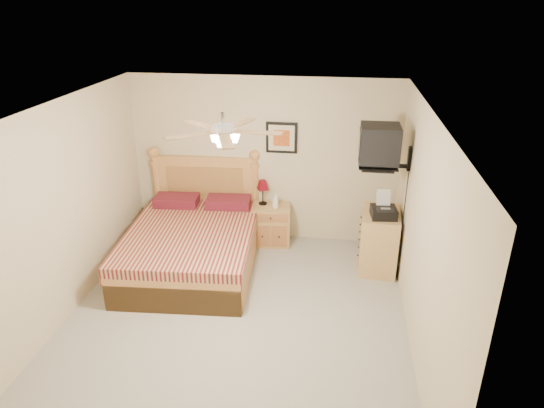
{
  "coord_description": "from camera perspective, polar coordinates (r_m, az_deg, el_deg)",
  "views": [
    {
      "loc": [
        1.08,
        -4.58,
        3.58
      ],
      "look_at": [
        0.32,
        0.9,
        1.14
      ],
      "focal_mm": 32.0,
      "sensor_mm": 36.0,
      "label": 1
    }
  ],
  "objects": [
    {
      "name": "table_lamp",
      "position": [
        7.29,
        -1.09,
        1.41
      ],
      "size": [
        0.26,
        0.26,
        0.39
      ],
      "primitive_type": null,
      "rotation": [
        0.0,
        0.0,
        -0.3
      ],
      "color": "#610611",
      "rests_on": "nightstand"
    },
    {
      "name": "nightstand",
      "position": [
        7.41,
        -0.07,
        -2.44
      ],
      "size": [
        0.6,
        0.47,
        0.61
      ],
      "primitive_type": "cube",
      "rotation": [
        0.0,
        0.0,
        0.09
      ],
      "color": "#B18345",
      "rests_on": "ground"
    },
    {
      "name": "floor",
      "position": [
        5.91,
        -4.36,
        -13.58
      ],
      "size": [
        4.5,
        4.5,
        0.0
      ],
      "primitive_type": "plane",
      "color": "gray",
      "rests_on": "ground"
    },
    {
      "name": "wall_back",
      "position": [
        7.3,
        -0.98,
        5.14
      ],
      "size": [
        4.0,
        0.04,
        2.5
      ],
      "primitive_type": "cube",
      "color": "beige",
      "rests_on": "ground"
    },
    {
      "name": "ceiling",
      "position": [
        4.83,
        -5.29,
        10.74
      ],
      "size": [
        4.0,
        4.5,
        0.04
      ],
      "primitive_type": "cube",
      "color": "white",
      "rests_on": "ground"
    },
    {
      "name": "bed",
      "position": [
        6.67,
        -9.62,
        -2.1
      ],
      "size": [
        1.81,
        2.3,
        1.42
      ],
      "primitive_type": null,
      "rotation": [
        0.0,
        0.0,
        0.06
      ],
      "color": "#C27949",
      "rests_on": "ground"
    },
    {
      "name": "wall_front",
      "position": [
        3.47,
        -13.24,
        -19.22
      ],
      "size": [
        4.0,
        0.04,
        2.5
      ],
      "primitive_type": "cube",
      "color": "beige",
      "rests_on": "ground"
    },
    {
      "name": "wall_right",
      "position": [
        5.22,
        17.24,
        -3.92
      ],
      "size": [
        0.04,
        4.5,
        2.5
      ],
      "primitive_type": "cube",
      "color": "beige",
      "rests_on": "ground"
    },
    {
      "name": "wall_left",
      "position": [
        5.99,
        -23.8,
        -1.27
      ],
      "size": [
        0.04,
        4.5,
        2.5
      ],
      "primitive_type": "cube",
      "color": "beige",
      "rests_on": "ground"
    },
    {
      "name": "fax_machine",
      "position": [
        6.5,
        13.08,
        -0.11
      ],
      "size": [
        0.36,
        0.38,
        0.35
      ],
      "primitive_type": null,
      "rotation": [
        0.0,
        0.0,
        0.1
      ],
      "color": "black",
      "rests_on": "dresser"
    },
    {
      "name": "lotion_bottle",
      "position": [
        7.18,
        0.41,
        0.44
      ],
      "size": [
        0.12,
        0.12,
        0.25
      ],
      "primitive_type": "imported",
      "rotation": [
        0.0,
        0.0,
        0.33
      ],
      "color": "silver",
      "rests_on": "nightstand"
    },
    {
      "name": "ceiling_fan",
      "position": [
        4.67,
        -5.77,
        8.51
      ],
      "size": [
        1.14,
        1.14,
        0.28
      ],
      "primitive_type": null,
      "color": "silver",
      "rests_on": "ceiling"
    },
    {
      "name": "wall_tv",
      "position": [
        6.21,
        13.89,
        6.51
      ],
      "size": [
        0.56,
        0.46,
        0.58
      ],
      "primitive_type": null,
      "color": "black",
      "rests_on": "wall_right"
    },
    {
      "name": "dresser",
      "position": [
        6.88,
        12.49,
        -4.2
      ],
      "size": [
        0.55,
        0.75,
        0.84
      ],
      "primitive_type": "cube",
      "rotation": [
        0.0,
        0.0,
        -0.07
      ],
      "color": "#B4834E",
      "rests_on": "ground"
    },
    {
      "name": "framed_picture",
      "position": [
        7.13,
        1.14,
        7.81
      ],
      "size": [
        0.46,
        0.04,
        0.46
      ],
      "primitive_type": "cube",
      "color": "black",
      "rests_on": "wall_back"
    },
    {
      "name": "magazine_upper",
      "position": [
        6.95,
        12.34,
        0.25
      ],
      "size": [
        0.18,
        0.24,
        0.02
      ],
      "primitive_type": "imported",
      "rotation": [
        0.0,
        0.0,
        0.02
      ],
      "color": "gray",
      "rests_on": "magazine_lower"
    },
    {
      "name": "magazine_lower",
      "position": [
        6.93,
        12.3,
        0.01
      ],
      "size": [
        0.23,
        0.27,
        0.02
      ],
      "primitive_type": "imported",
      "rotation": [
        0.0,
        0.0,
        0.26
      ],
      "color": "beige",
      "rests_on": "dresser"
    }
  ]
}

